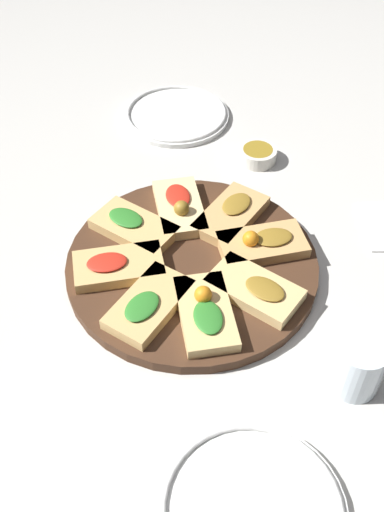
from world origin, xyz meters
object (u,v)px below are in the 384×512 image
(plate_left, at_px, (252,511))
(water_glass, at_px, (358,365))
(serving_board, at_px, (192,264))
(dipping_bowl, at_px, (258,154))
(plate_right, at_px, (176,114))

(plate_left, bearing_deg, water_glass, -58.34)
(plate_left, xyz_separation_m, water_glass, (0.12, -0.20, 0.03))
(serving_board, xyz_separation_m, dipping_bowl, (0.23, -0.21, 0.00))
(plate_right, distance_m, dipping_bowl, 0.22)
(plate_left, xyz_separation_m, dipping_bowl, (0.62, -0.26, 0.01))
(plate_left, xyz_separation_m, plate_right, (0.80, -0.16, 0.00))
(serving_board, distance_m, plate_left, 0.39)
(plate_right, relative_size, water_glass, 2.66)
(serving_board, relative_size, water_glass, 4.81)
(water_glass, distance_m, dipping_bowl, 0.50)
(serving_board, relative_size, plate_left, 1.79)
(plate_right, xyz_separation_m, dipping_bowl, (-0.19, -0.10, 0.01))
(plate_left, height_order, dipping_bowl, dipping_bowl)
(plate_left, relative_size, plate_right, 1.01)
(serving_board, bearing_deg, plate_right, -13.71)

